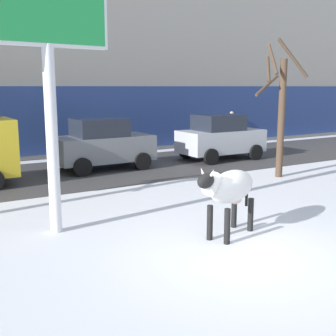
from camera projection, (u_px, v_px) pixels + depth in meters
ground_plane at (240, 257)px, 7.75m from camera, size 120.00×120.00×0.00m
road_strip at (75, 173)px, 15.24m from camera, size 60.00×5.60×0.01m
building_facade at (21, 7)px, 19.56m from camera, size 44.00×6.10×13.00m
cow_holstein at (230, 188)px, 8.68m from camera, size 1.91×1.09×1.54m
billboard at (46, 16)px, 8.30m from camera, size 2.53×0.43×5.56m
car_grey_hatchback at (103, 144)px, 15.81m from camera, size 3.50×1.92×1.86m
car_silver_hatchback at (220, 137)px, 17.98m from camera, size 3.50×1.92×1.86m
pedestrian_near_billboard at (231, 128)px, 22.67m from camera, size 0.36×0.24×1.73m
bare_tree_left_lot at (280, 108)px, 14.23m from camera, size 1.24×1.49×4.45m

